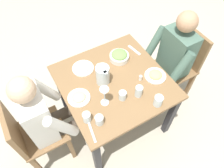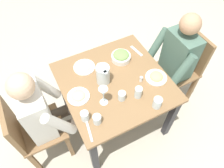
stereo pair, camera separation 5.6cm
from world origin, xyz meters
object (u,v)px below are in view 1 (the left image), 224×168
dining_table (114,88)px  wine_glass (104,93)px  plate_fries (155,75)px  diner_far (50,115)px  water_glass_far_right (139,91)px  diner_near (168,60)px  water_glass_by_pitcher (87,117)px  water_glass_center (99,120)px  chair_far (32,134)px  plate_yoghurt (83,68)px  chair_near (180,63)px  water_glass_near_left (123,96)px  salad_bowl (119,56)px  plate_beans (79,97)px  water_glass_far_left (158,101)px  salt_shaker (141,78)px  water_pitcher (103,75)px

dining_table → wine_glass: wine_glass is taller
plate_fries → wine_glass: wine_glass is taller
diner_far → water_glass_far_right: size_ratio=10.62×
diner_near → diner_far: bearing=89.9°
water_glass_by_pitcher → water_glass_center: bearing=-132.6°
chair_far → water_glass_center: (-0.29, -0.52, 0.24)m
plate_yoghurt → wine_glass: size_ratio=1.04×
water_glass_by_pitcher → plate_fries: bearing=-83.1°
chair_near → water_glass_by_pitcher: size_ratio=9.55×
plate_yoghurt → water_glass_near_left: water_glass_near_left is taller
chair_far → water_glass_by_pitcher: (-0.22, -0.45, 0.25)m
salad_bowl → wine_glass: (-0.37, 0.37, 0.10)m
plate_beans → water_glass_far_left: 0.67m
water_glass_far_left → wine_glass: size_ratio=0.52×
dining_table → salt_shaker: salt_shaker is taller
chair_near → water_glass_far_left: (-0.38, 0.65, 0.25)m
water_pitcher → wine_glass: 0.23m
plate_beans → water_glass_by_pitcher: 0.23m
plate_yoghurt → water_glass_far_right: water_glass_far_right is taller
chair_near → water_pitcher: size_ratio=4.70×
salt_shaker → water_glass_by_pitcher: bearing=101.8°
diner_far → plate_beans: 0.28m
water_glass_by_pitcher → water_pitcher: bearing=-46.7°
plate_beans → wine_glass: size_ratio=0.99×
water_pitcher → water_glass_far_left: water_pitcher is taller
plate_fries → plate_beans: plate_fries is taller
wine_glass → salt_shaker: size_ratio=3.63×
salt_shaker → water_glass_far_left: bearing=175.3°
plate_yoghurt → wine_glass: 0.45m
wine_glass → salt_shaker: wine_glass is taller
salad_bowl → water_glass_center: bearing=136.2°
diner_far → water_pitcher: bearing=-84.4°
chair_near → water_glass_near_left: chair_near is taller
water_glass_near_left → salt_shaker: 0.26m
water_glass_far_right → wine_glass: size_ratio=0.57×
water_glass_far_right → salad_bowl: bearing=-10.0°
diner_near → water_glass_far_left: 0.59m
chair_near → water_glass_center: chair_near is taller
water_glass_center → water_glass_far_left: bearing=-100.4°
dining_table → salad_bowl: bearing=-40.7°
dining_table → water_glass_by_pitcher: 0.48m
wine_glass → plate_yoghurt: bearing=-0.3°
dining_table → water_glass_far_right: water_glass_far_right is taller
salad_bowl → salt_shaker: salad_bowl is taller
water_glass_by_pitcher → wine_glass: (0.07, -0.20, 0.09)m
water_glass_far_right → water_glass_far_left: bearing=-150.7°
dining_table → diner_far: bearing=90.9°
salad_bowl → water_glass_far_right: 0.46m
dining_table → water_glass_near_left: bearing=170.1°
plate_beans → water_glass_far_right: size_ratio=1.73×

